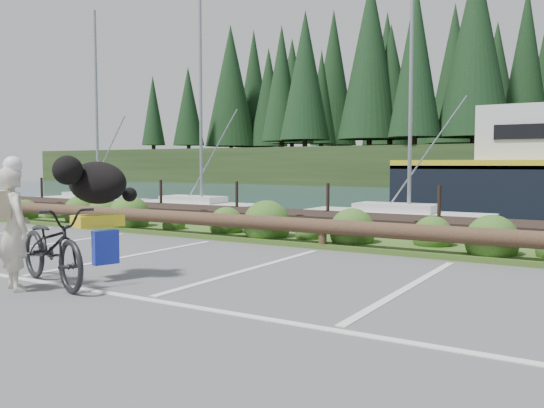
{
  "coord_description": "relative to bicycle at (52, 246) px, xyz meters",
  "views": [
    {
      "loc": [
        5.05,
        -5.62,
        1.69
      ],
      "look_at": [
        0.65,
        1.59,
        1.1
      ],
      "focal_mm": 38.0,
      "sensor_mm": 36.0,
      "label": 1
    }
  ],
  "objects": [
    {
      "name": "ground",
      "position": [
        1.7,
        0.44,
        -0.55
      ],
      "size": [
        72.0,
        72.0,
        0.0
      ],
      "primitive_type": "plane",
      "color": "#4E4E50"
    },
    {
      "name": "vegetation_strip",
      "position": [
        1.7,
        5.74,
        -0.5
      ],
      "size": [
        34.0,
        1.6,
        0.1
      ],
      "primitive_type": "cube",
      "color": "#3D5B21",
      "rests_on": "ground"
    },
    {
      "name": "log_rail",
      "position": [
        1.7,
        5.04,
        -0.55
      ],
      "size": [
        32.0,
        0.3,
        0.6
      ],
      "primitive_type": null,
      "color": "#443021",
      "rests_on": "ground"
    },
    {
      "name": "bicycle",
      "position": [
        0.0,
        0.0,
        0.0
      ],
      "size": [
        2.23,
        1.33,
        1.1
      ],
      "primitive_type": "imported",
      "rotation": [
        0.0,
        0.0,
        1.26
      ],
      "color": "black",
      "rests_on": "ground"
    },
    {
      "name": "cyclist",
      "position": [
        -0.15,
        -0.47,
        0.27
      ],
      "size": [
        0.69,
        0.56,
        1.65
      ],
      "primitive_type": "imported",
      "rotation": [
        0.0,
        0.0,
        2.83
      ],
      "color": "beige",
      "rests_on": "ground"
    },
    {
      "name": "dog",
      "position": [
        0.2,
        0.64,
        0.86
      ],
      "size": [
        0.83,
        1.19,
        0.62
      ],
      "primitive_type": "ellipsoid",
      "rotation": [
        0.0,
        0.0,
        1.26
      ],
      "color": "black",
      "rests_on": "bicycle"
    }
  ]
}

